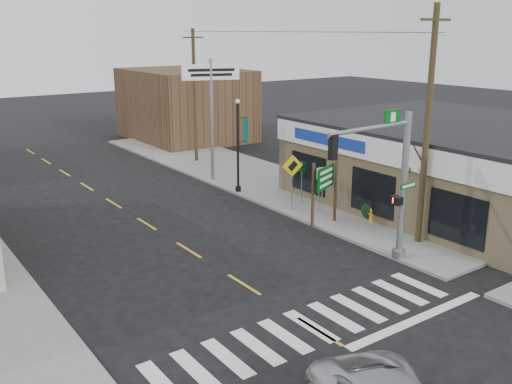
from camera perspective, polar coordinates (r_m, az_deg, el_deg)
ground at (r=17.57m, az=6.36°, el=-13.70°), size 140.00×140.00×0.00m
sidewalk_right at (r=32.19m, az=3.00°, el=0.42°), size 6.00×38.00×0.13m
center_line at (r=23.51m, az=-6.75°, el=-5.78°), size 0.12×56.00×0.01m
crosswalk at (r=17.82m, az=5.49°, el=-13.19°), size 11.00×2.20×0.01m
thrift_store at (r=30.97m, az=19.30°, el=2.61°), size 12.00×14.00×4.00m
bldg_distant_right at (r=47.28m, az=-7.04°, el=8.69°), size 8.00×10.00×5.60m
traffic_signal_pole at (r=21.51m, az=13.46°, el=1.88°), size 4.59×0.37×5.82m
guide_sign at (r=25.68m, az=6.93°, el=0.80°), size 1.66×0.14×2.91m
fire_hydrant at (r=26.83m, az=11.48°, el=-2.16°), size 0.20×0.20×0.64m
ped_crossing_sign at (r=27.62m, az=3.66°, el=1.96°), size 1.07×0.08×2.74m
lamp_post at (r=30.62m, az=-1.74°, el=5.37°), size 0.65×0.51×5.03m
dance_center_sign at (r=32.88m, az=-4.52°, el=10.13°), size 3.28×0.21×6.98m
bare_tree at (r=24.89m, az=16.32°, el=4.01°), size 2.33×2.33×4.65m
shrub_front at (r=26.86m, az=15.34°, el=-2.14°), size 1.23×1.23×0.92m
shrub_back at (r=27.29m, az=11.69°, el=-1.63°), size 1.20×1.20×0.90m
utility_pole_near at (r=23.67m, az=16.75°, el=6.39°), size 1.65×0.25×9.51m
utility_pole_far at (r=38.16m, az=-6.16°, el=9.65°), size 1.50×0.22×8.62m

